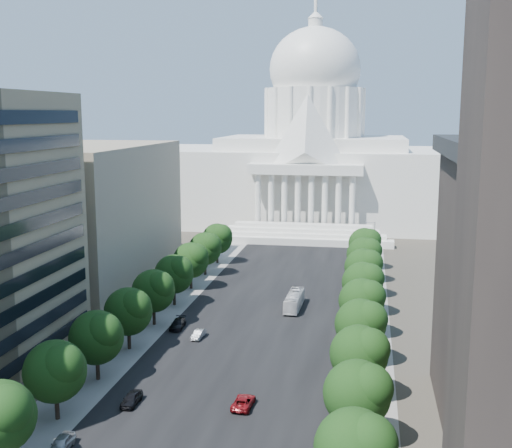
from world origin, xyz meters
The scene contains 34 objects.
road_asphalt centered at (0.00, 90.00, 0.00)m, with size 30.00×260.00×0.01m, color black.
sidewalk_left centered at (-19.00, 90.00, 0.00)m, with size 8.00×260.00×0.02m, color gray.
sidewalk_right centered at (19.00, 90.00, 0.00)m, with size 8.00×260.00×0.02m, color gray.
capitol centered at (0.00, 184.89, 20.01)m, with size 120.00×56.00×73.00m.
office_block_left_far centered at (-48.00, 100.00, 15.00)m, with size 38.00×52.00×30.00m, color gray.
tree_l_b centered at (-17.66, 23.81, 6.45)m, with size 7.79×7.60×9.97m.
tree_l_c centered at (-17.66, 35.81, 6.45)m, with size 7.79×7.60×9.97m.
tree_l_d centered at (-17.66, 47.81, 6.45)m, with size 7.79×7.60×9.97m.
tree_l_e centered at (-17.66, 59.81, 6.45)m, with size 7.79×7.60×9.97m.
tree_l_f centered at (-17.66, 71.81, 6.45)m, with size 7.79×7.60×9.97m.
tree_l_g centered at (-17.66, 83.81, 6.45)m, with size 7.79×7.60×9.97m.
tree_l_h centered at (-17.66, 95.81, 6.45)m, with size 7.79×7.60×9.97m.
tree_l_i centered at (-17.66, 107.81, 6.45)m, with size 7.79×7.60×9.97m.
tree_l_j centered at (-17.66, 119.81, 6.45)m, with size 7.79×7.60×9.97m.
tree_r_b centered at (18.34, 23.81, 6.45)m, with size 7.79×7.60×9.97m.
tree_r_c centered at (18.34, 35.81, 6.45)m, with size 7.79×7.60×9.97m.
tree_r_d centered at (18.34, 47.81, 6.45)m, with size 7.79×7.60×9.97m.
tree_r_e centered at (18.34, 59.81, 6.45)m, with size 7.79×7.60×9.97m.
tree_r_f centered at (18.34, 71.81, 6.45)m, with size 7.79×7.60×9.97m.
tree_r_g centered at (18.34, 83.81, 6.45)m, with size 7.79×7.60×9.97m.
tree_r_h centered at (18.34, 95.81, 6.45)m, with size 7.79×7.60×9.97m.
tree_r_i centered at (18.34, 107.81, 6.45)m, with size 7.79×7.60×9.97m.
tree_r_j centered at (18.34, 119.81, 6.45)m, with size 7.79×7.60×9.97m.
streetlight_b centered at (19.90, 35.00, 5.82)m, with size 2.61×0.44×9.00m.
streetlight_c centered at (19.90, 60.00, 5.82)m, with size 2.61×0.44×9.00m.
streetlight_d centered at (19.90, 85.00, 5.82)m, with size 2.61×0.44×9.00m.
streetlight_e centered at (19.90, 110.00, 5.82)m, with size 2.61×0.44×9.00m.
streetlight_f centered at (19.90, 135.00, 5.82)m, with size 2.61×0.44×9.00m.
car_dark_a centered at (-10.52, 41.33, 0.76)m, with size 1.80×4.48×1.53m, color black.
car_silver centered at (-8.47, 66.61, 0.68)m, with size 1.43×4.10×1.35m, color #9DA0A4.
car_red centered at (3.76, 43.05, 0.71)m, with size 2.34×5.08×1.41m, color maroon.
car_dark_b centered at (-13.33, 70.82, 0.76)m, with size 2.13×5.23×1.52m, color black.
car_parked centered at (-14.00, 29.08, 0.80)m, with size 1.90×4.72×1.61m, color #A2A4AA.
city_bus centered at (5.24, 85.72, 1.54)m, with size 2.59×11.07×3.08m, color silver.
Camera 1 is at (18.59, -31.71, 36.85)m, focal length 45.00 mm.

